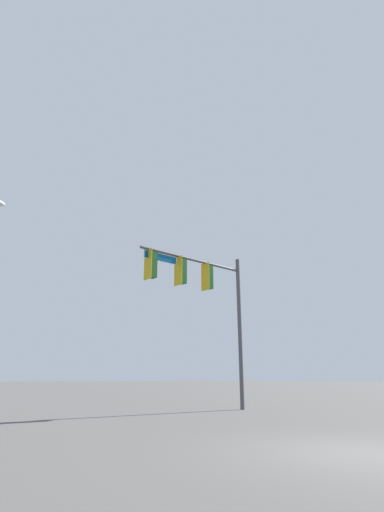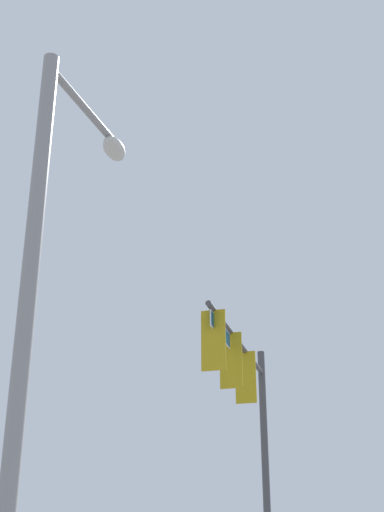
% 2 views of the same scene
% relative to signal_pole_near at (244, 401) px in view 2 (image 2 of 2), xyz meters
% --- Properties ---
extents(signal_pole_near, '(5.96, 0.96, 7.17)m').
position_rel_signal_pole_near_xyz_m(signal_pole_near, '(0.00, 0.00, 0.00)').
color(signal_pole_near, '#47474C').
rests_on(signal_pole_near, ground_plane).
extents(street_lamp, '(2.03, 0.55, 7.05)m').
position_rel_signal_pole_near_xyz_m(street_lamp, '(10.48, -1.10, -1.16)').
color(street_lamp, gray).
rests_on(street_lamp, ground_plane).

